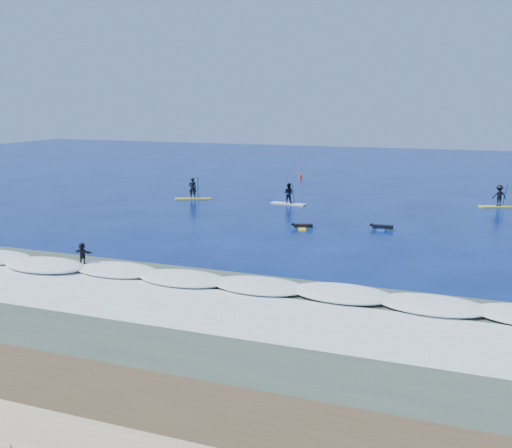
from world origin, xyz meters
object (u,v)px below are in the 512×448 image
(prone_paddler_far, at_px, (382,228))
(sup_paddler_center, at_px, (288,195))
(sup_paddler_left, at_px, (193,191))
(prone_paddler_near, at_px, (302,227))
(marker_buoy, at_px, (300,176))
(sup_paddler_right, at_px, (499,197))
(wave_surfer, at_px, (83,255))

(prone_paddler_far, bearing_deg, sup_paddler_center, 45.76)
(sup_paddler_left, relative_size, prone_paddler_near, 1.67)
(sup_paddler_center, relative_size, prone_paddler_near, 1.57)
(prone_paddler_far, bearing_deg, marker_buoy, 22.98)
(prone_paddler_near, distance_m, prone_paddler_far, 5.59)
(sup_paddler_center, distance_m, prone_paddler_far, 11.84)
(sup_paddler_right, distance_m, prone_paddler_far, 14.78)
(prone_paddler_near, height_order, marker_buoy, marker_buoy)
(sup_paddler_left, distance_m, wave_surfer, 22.59)
(marker_buoy, bearing_deg, sup_paddler_right, -29.15)
(sup_paddler_right, bearing_deg, sup_paddler_center, 174.11)
(wave_surfer, bearing_deg, prone_paddler_near, 61.44)
(sup_paddler_right, bearing_deg, marker_buoy, 129.22)
(sup_paddler_center, distance_m, wave_surfer, 23.17)
(sup_paddler_left, relative_size, sup_paddler_right, 1.04)
(sup_paddler_left, height_order, sup_paddler_right, sup_paddler_left)
(prone_paddler_near, distance_m, marker_buoy, 26.60)
(sup_paddler_right, xyz_separation_m, prone_paddler_near, (-13.47, -13.91, -0.73))
(sup_paddler_center, bearing_deg, wave_surfer, -95.43)
(sup_paddler_left, height_order, prone_paddler_far, sup_paddler_left)
(sup_paddler_center, xyz_separation_m, prone_paddler_far, (9.16, -7.47, -0.66))
(wave_surfer, bearing_deg, sup_paddler_left, 104.43)
(sup_paddler_center, relative_size, prone_paddler_far, 1.49)
(prone_paddler_far, xyz_separation_m, marker_buoy, (-12.76, 23.97, 0.18))
(sup_paddler_left, xyz_separation_m, prone_paddler_near, (12.86, -8.49, -0.59))
(sup_paddler_right, bearing_deg, prone_paddler_near, -155.71)
(marker_buoy, bearing_deg, sup_paddler_center, -77.70)
(wave_surfer, distance_m, marker_buoy, 39.22)
(sup_paddler_center, bearing_deg, sup_paddler_right, 21.83)
(sup_paddler_left, bearing_deg, marker_buoy, 47.15)
(wave_surfer, bearing_deg, marker_buoy, 91.61)
(prone_paddler_far, bearing_deg, sup_paddler_left, 64.17)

